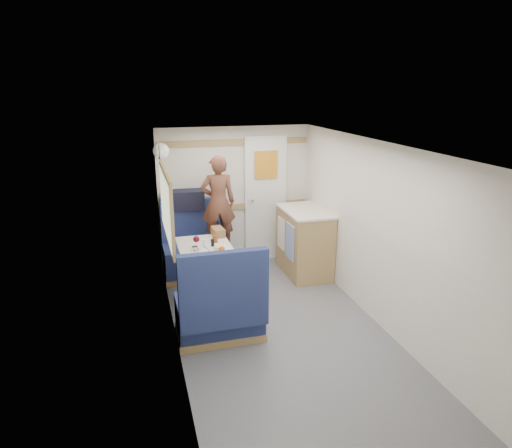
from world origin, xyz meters
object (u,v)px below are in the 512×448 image
object	(u,v)px
dinette_table	(206,259)
cheese_block	(219,248)
bench_far	(196,255)
pepper_grinder	(213,243)
galley_counter	(304,241)
orange_fruit	(222,249)
bench_near	(220,313)
dome_light	(161,151)
duffel_bag	(184,200)
tumbler_left	(195,251)
bread_loaf	(218,232)
tray	(218,248)
salt_grinder	(204,243)
person	(218,202)
wine_glass	(196,240)
beer_glass	(215,239)

from	to	relation	value
dinette_table	cheese_block	distance (m)	0.30
bench_far	pepper_grinder	world-z (taller)	bench_far
galley_counter	orange_fruit	world-z (taller)	galley_counter
galley_counter	pepper_grinder	xyz separation A→B (m)	(-1.39, -0.59, 0.31)
bench_near	dome_light	bearing A→B (deg)	102.82
bench_far	galley_counter	distance (m)	1.51
duffel_bag	tumbler_left	bearing A→B (deg)	-87.51
bench_far	bread_loaf	bearing A→B (deg)	-65.31
dinette_table	tray	xyz separation A→B (m)	(0.13, -0.09, 0.16)
salt_grinder	bench_near	bearing A→B (deg)	-89.33
dome_light	tray	xyz separation A→B (m)	(0.52, -0.94, -1.02)
person	duffel_bag	bearing A→B (deg)	-44.23
tumbler_left	galley_counter	bearing A→B (deg)	26.62
dome_light	duffel_bag	world-z (taller)	dome_light
cheese_block	orange_fruit	bearing A→B (deg)	-81.45
dome_light	person	bearing A→B (deg)	-13.05
dinette_table	person	xyz separation A→B (m)	(0.30, 0.69, 0.51)
orange_fruit	pepper_grinder	world-z (taller)	pepper_grinder
person	pepper_grinder	xyz separation A→B (m)	(-0.21, -0.73, -0.30)
pepper_grinder	tray	bearing A→B (deg)	-49.08
salt_grinder	tumbler_left	bearing A→B (deg)	-118.26
tumbler_left	dome_light	bearing A→B (deg)	101.71
bench_near	pepper_grinder	xyz separation A→B (m)	(0.08, 0.83, 0.47)
dinette_table	orange_fruit	bearing A→B (deg)	-60.98
duffel_bag	pepper_grinder	distance (m)	1.20
orange_fruit	salt_grinder	xyz separation A→B (m)	(-0.16, 0.28, -0.01)
dome_light	pepper_grinder	size ratio (longest dim) A/B	1.93
bench_near	salt_grinder	distance (m)	0.99
dinette_table	bench_near	size ratio (longest dim) A/B	0.88
tumbler_left	bread_loaf	distance (m)	0.75
bench_far	duffel_bag	size ratio (longest dim) A/B	1.93
tray	salt_grinder	size ratio (longest dim) A/B	3.33
bench_near	cheese_block	xyz separation A→B (m)	(0.13, 0.68, 0.46)
tray	bread_loaf	xyz separation A→B (m)	(0.10, 0.47, 0.04)
dinette_table	wine_glass	distance (m)	0.31
beer_glass	salt_grinder	distance (m)	0.17
dinette_table	wine_glass	xyz separation A→B (m)	(-0.11, -0.06, 0.28)
dinette_table	person	bearing A→B (deg)	66.88
bench_near	beer_glass	size ratio (longest dim) A/B	10.32
tray	tumbler_left	bearing A→B (deg)	-149.11
bench_near	wine_glass	bearing A→B (deg)	97.98
person	orange_fruit	bearing A→B (deg)	84.50
duffel_bag	orange_fruit	xyz separation A→B (m)	(0.24, -1.38, -0.26)
salt_grinder	pepper_grinder	bearing A→B (deg)	-28.93
bench_near	wine_glass	size ratio (longest dim) A/B	6.25
tumbler_left	cheese_block	bearing A→B (deg)	15.65
orange_fruit	bread_loaf	world-z (taller)	bread_loaf
dome_light	beer_glass	world-z (taller)	dome_light
beer_glass	bread_loaf	bearing A→B (deg)	72.47
dinette_table	salt_grinder	world-z (taller)	salt_grinder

